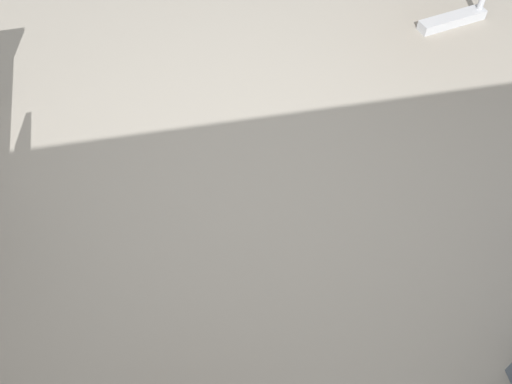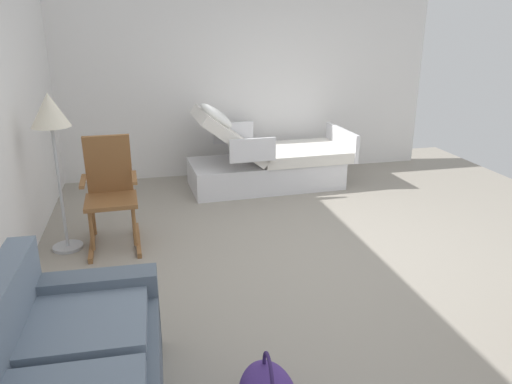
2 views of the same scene
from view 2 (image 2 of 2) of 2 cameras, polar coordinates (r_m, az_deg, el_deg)
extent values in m
plane|color=gray|center=(4.66, 6.36, -7.21)|extent=(6.97, 6.97, 0.00)
cube|color=white|center=(6.95, -1.11, 13.24)|extent=(0.10, 5.24, 2.70)
cube|color=silver|center=(6.48, 1.05, 2.19)|extent=(0.96, 1.97, 0.35)
cube|color=white|center=(6.56, 5.04, 4.55)|extent=(0.96, 1.19, 0.14)
cube|color=white|center=(6.23, -3.18, 6.54)|extent=(0.95, 0.87, 0.69)
ellipsoid|color=white|center=(6.15, -4.60, 8.77)|extent=(0.36, 0.48, 0.40)
cube|color=silver|center=(5.81, -0.39, 4.86)|extent=(0.06, 0.56, 0.28)
cube|color=silver|center=(6.76, -2.65, 6.87)|extent=(0.06, 0.56, 0.28)
cube|color=silver|center=(6.76, 9.84, 5.74)|extent=(0.95, 0.09, 0.36)
cylinder|color=black|center=(6.01, -5.28, -0.52)|extent=(0.10, 0.10, 0.10)
cylinder|color=black|center=(6.68, -6.42, 1.48)|extent=(0.10, 0.10, 0.10)
cylinder|color=black|center=(6.46, 8.76, 0.76)|extent=(0.10, 0.10, 0.10)
cylinder|color=black|center=(7.09, 6.40, 2.52)|extent=(0.10, 0.10, 0.10)
cube|color=slate|center=(2.96, -18.94, -14.06)|extent=(0.69, 0.67, 0.10)
cube|color=slate|center=(3.35, -18.58, -13.66)|extent=(0.21, 0.86, 0.60)
cube|color=brown|center=(5.04, -18.40, -5.75)|extent=(0.76, 0.06, 0.05)
cube|color=brown|center=(5.02, -13.48, -5.35)|extent=(0.76, 0.06, 0.05)
cylinder|color=brown|center=(4.76, -13.89, -3.80)|extent=(0.04, 0.04, 0.40)
cylinder|color=brown|center=(4.78, -18.49, -4.18)|extent=(0.04, 0.04, 0.40)
cylinder|color=brown|center=(5.10, -14.02, -2.24)|extent=(0.04, 0.04, 0.40)
cylinder|color=brown|center=(5.12, -18.31, -2.60)|extent=(0.04, 0.04, 0.40)
cube|color=brown|center=(4.87, -16.39, -1.00)|extent=(0.48, 0.49, 0.04)
cube|color=brown|center=(4.97, -16.69, 3.02)|extent=(0.13, 0.44, 0.60)
cube|color=brown|center=(4.78, -13.88, 1.64)|extent=(0.39, 0.06, 0.03)
cube|color=brown|center=(4.79, -19.38, 1.17)|extent=(0.39, 0.06, 0.03)
cylinder|color=#B2B5BA|center=(5.08, -20.89, -5.94)|extent=(0.28, 0.28, 0.03)
cylinder|color=#B2B5BA|center=(4.88, -21.70, 0.38)|extent=(0.03, 0.03, 1.15)
cone|color=silver|center=(4.71, -22.77, 8.76)|extent=(0.34, 0.34, 0.30)
torus|color=#312055|center=(2.76, 1.45, -20.97)|extent=(0.30, 0.05, 0.30)
camera|label=1|loc=(4.45, -25.86, 26.42)|focal=39.39mm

